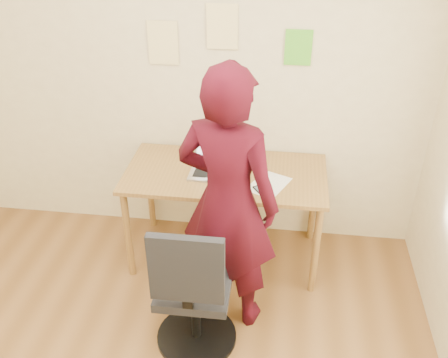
# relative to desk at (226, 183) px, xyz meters

# --- Properties ---
(room) EXTENTS (3.58, 3.58, 2.78)m
(room) POSITION_rel_desk_xyz_m (-0.34, -1.38, 0.70)
(room) COLOR brown
(room) RESTS_ON ground
(desk) EXTENTS (1.40, 0.70, 0.74)m
(desk) POSITION_rel_desk_xyz_m (0.00, 0.00, 0.00)
(desk) COLOR olive
(desk) RESTS_ON ground
(laptop) EXTENTS (0.35, 0.31, 0.24)m
(laptop) POSITION_rel_desk_xyz_m (-0.07, 0.01, 0.14)
(laptop) COLOR #AAAAB1
(laptop) RESTS_ON desk
(paper_sheet) EXTENTS (0.32, 0.36, 0.00)m
(paper_sheet) POSITION_rel_desk_xyz_m (0.31, -0.12, 0.09)
(paper_sheet) COLOR white
(paper_sheet) RESTS_ON desk
(phone) EXTENTS (0.12, 0.14, 0.01)m
(phone) POSITION_rel_desk_xyz_m (0.26, -0.21, 0.09)
(phone) COLOR black
(phone) RESTS_ON desk
(wall_note_left) EXTENTS (0.21, 0.00, 0.30)m
(wall_note_left) POSITION_rel_desk_xyz_m (-0.48, 0.36, 0.87)
(wall_note_left) COLOR #F8E394
(wall_note_left) RESTS_ON room
(wall_note_mid) EXTENTS (0.21, 0.00, 0.30)m
(wall_note_mid) POSITION_rel_desk_xyz_m (-0.07, 0.36, 0.99)
(wall_note_mid) COLOR #F8E394
(wall_note_mid) RESTS_ON room
(wall_note_right) EXTENTS (0.18, 0.00, 0.24)m
(wall_note_right) POSITION_rel_desk_xyz_m (0.44, 0.36, 0.87)
(wall_note_right) COLOR #58C12B
(wall_note_right) RESTS_ON room
(office_chair) EXTENTS (0.50, 0.50, 0.96)m
(office_chair) POSITION_rel_desk_xyz_m (-0.07, -0.89, -0.24)
(office_chair) COLOR black
(office_chair) RESTS_ON ground
(person) EXTENTS (0.72, 0.57, 1.73)m
(person) POSITION_rel_desk_xyz_m (0.08, -0.55, 0.21)
(person) COLOR #380711
(person) RESTS_ON ground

